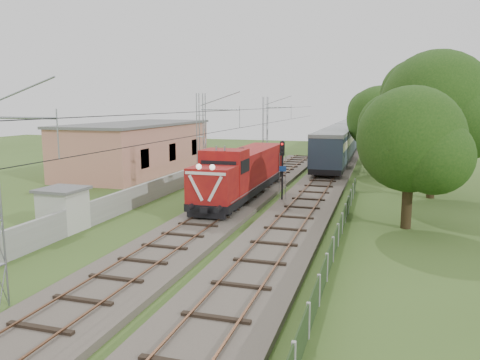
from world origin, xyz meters
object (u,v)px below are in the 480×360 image
(locomotive, at_px, (243,172))
(relay_hut, at_px, (63,209))
(coach_rake, at_px, (358,125))
(signal_post, at_px, (282,161))

(locomotive, relative_size, relay_hut, 6.50)
(relay_hut, bearing_deg, coach_rake, 81.36)
(coach_rake, height_order, relay_hut, coach_rake)
(relay_hut, bearing_deg, signal_post, 45.85)
(signal_post, height_order, relay_hut, signal_post)
(locomotive, distance_m, coach_rake, 70.35)
(coach_rake, relative_size, relay_hut, 48.43)
(locomotive, relative_size, coach_rake, 0.13)
(coach_rake, distance_m, relay_hut, 82.59)
(coach_rake, xyz_separation_m, relay_hut, (-12.40, -81.64, -1.40))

